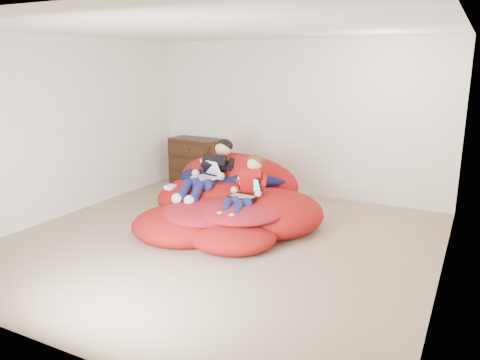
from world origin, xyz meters
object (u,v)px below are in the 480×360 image
object	(u,v)px
beanbag_pile	(229,203)
younger_boy	(247,186)
dresser	(196,162)
laptop_white	(207,173)
laptop_black	(246,191)
older_boy	(212,169)

from	to	relation	value
beanbag_pile	younger_boy	bearing A→B (deg)	-34.18
dresser	younger_boy	size ratio (longest dim) A/B	1.00
laptop_white	laptop_black	xyz separation A→B (m)	(0.77, -0.34, -0.08)
dresser	laptop_black	bearing A→B (deg)	-43.59
older_boy	younger_boy	size ratio (longest dim) A/B	1.36
dresser	beanbag_pile	xyz separation A→B (m)	(1.49, -1.50, -0.16)
older_boy	laptop_black	world-z (taller)	older_boy
laptop_white	beanbag_pile	bearing A→B (deg)	-2.86
dresser	younger_boy	bearing A→B (deg)	-43.08
older_boy	laptop_black	xyz separation A→B (m)	(0.77, -0.46, -0.11)
younger_boy	beanbag_pile	bearing A→B (deg)	145.82
dresser	beanbag_pile	size ratio (longest dim) A/B	0.38
laptop_black	beanbag_pile	bearing A→B (deg)	142.98
older_boy	laptop_black	distance (m)	0.91
dresser	laptop_black	distance (m)	2.65
beanbag_pile	older_boy	distance (m)	0.56
younger_boy	laptop_black	world-z (taller)	younger_boy
younger_boy	laptop_white	world-z (taller)	younger_boy
laptop_white	younger_boy	bearing A→B (deg)	-21.48
older_boy	younger_boy	world-z (taller)	older_boy
dresser	beanbag_pile	bearing A→B (deg)	-45.23
beanbag_pile	dresser	bearing A→B (deg)	134.77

